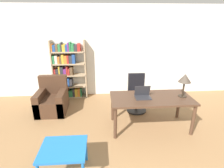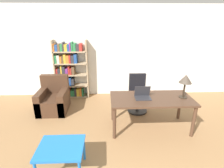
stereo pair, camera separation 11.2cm
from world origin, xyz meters
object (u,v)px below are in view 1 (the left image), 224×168
office_chair (137,94)px  bookshelf (67,71)px  desk (151,101)px  table_lamp (185,79)px  laptop (143,95)px  side_table_blue (64,151)px  armchair (52,101)px

office_chair → bookshelf: bearing=153.0°
desk → table_lamp: (0.68, 0.00, 0.48)m
laptop → side_table_blue: 1.91m
armchair → desk: bearing=-21.1°
desk → office_chair: (-0.14, 0.81, -0.19)m
desk → table_lamp: bearing=0.0°
table_lamp → armchair: (-3.01, 0.90, -0.82)m
bookshelf → laptop: bearing=-43.5°
desk → bookshelf: bearing=139.0°
desk → bookshelf: size_ratio=0.99×
armchair → laptop: bearing=-22.5°
table_lamp → desk: bearing=-180.0°
desk → laptop: laptop is taller
laptop → bookshelf: 2.57m
table_lamp → armchair: size_ratio=0.56×
office_chair → armchair: size_ratio=1.09×
desk → armchair: 2.52m
office_chair → side_table_blue: (-1.51, -1.97, -0.02)m
laptop → table_lamp: size_ratio=0.65×
laptop → armchair: laptop is taller
desk → office_chair: 0.84m
desk → laptop: 0.24m
laptop → armchair: size_ratio=0.37×
laptop → bookshelf: (-1.86, 1.77, 0.05)m
laptop → side_table_blue: (-1.46, -1.17, -0.36)m
armchair → office_chair: bearing=-2.4°
office_chair → laptop: bearing=-93.6°
desk → laptop: bearing=175.9°
office_chair → table_lamp: bearing=-44.8°
table_lamp → side_table_blue: 2.69m
table_lamp → side_table_blue: bearing=-153.4°
laptop → armchair: (-2.14, 0.89, -0.49)m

